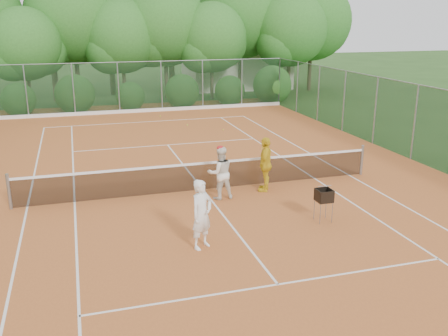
# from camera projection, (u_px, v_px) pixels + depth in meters

# --- Properties ---
(ground) EXTENTS (120.00, 120.00, 0.00)m
(ground) POSITION_uv_depth(u_px,v_px,m) (203.00, 191.00, 16.56)
(ground) COLOR #274A1A
(ground) RESTS_ON ground
(clay_court) EXTENTS (18.00, 36.00, 0.02)m
(clay_court) POSITION_uv_depth(u_px,v_px,m) (203.00, 190.00, 16.56)
(clay_court) COLOR #B7602A
(clay_court) RESTS_ON ground
(club_building) EXTENTS (8.00, 5.00, 3.00)m
(club_building) POSITION_uv_depth(u_px,v_px,m) (236.00, 69.00, 40.61)
(club_building) COLOR beige
(club_building) RESTS_ON ground
(tennis_net) EXTENTS (11.97, 0.10, 1.10)m
(tennis_net) POSITION_uv_depth(u_px,v_px,m) (203.00, 175.00, 16.41)
(tennis_net) COLOR gray
(tennis_net) RESTS_ON clay_court
(player_white) EXTENTS (0.77, 0.71, 1.76)m
(player_white) POSITION_uv_depth(u_px,v_px,m) (202.00, 214.00, 12.18)
(player_white) COLOR white
(player_white) RESTS_ON clay_court
(player_center_grp) EXTENTS (0.84, 0.66, 1.72)m
(player_center_grp) POSITION_uv_depth(u_px,v_px,m) (220.00, 173.00, 15.56)
(player_center_grp) COLOR white
(player_center_grp) RESTS_ON clay_court
(player_yellow) EXTENTS (0.88, 1.14, 1.81)m
(player_yellow) POSITION_uv_depth(u_px,v_px,m) (265.00, 164.00, 16.27)
(player_yellow) COLOR gold
(player_yellow) RESTS_ON clay_court
(ball_hopper) EXTENTS (0.41, 0.41, 0.94)m
(ball_hopper) POSITION_uv_depth(u_px,v_px,m) (324.00, 196.00, 13.82)
(ball_hopper) COLOR gray
(ball_hopper) RESTS_ON clay_court
(stray_ball_a) EXTENTS (0.07, 0.07, 0.07)m
(stray_ball_a) POSITION_uv_depth(u_px,v_px,m) (187.00, 125.00, 26.44)
(stray_ball_a) COLOR #C4E435
(stray_ball_a) RESTS_ON clay_court
(stray_ball_b) EXTENTS (0.07, 0.07, 0.07)m
(stray_ball_b) POSITION_uv_depth(u_px,v_px,m) (160.00, 116.00, 28.82)
(stray_ball_b) COLOR #B8DB33
(stray_ball_b) RESTS_ON clay_court
(stray_ball_c) EXTENTS (0.07, 0.07, 0.07)m
(stray_ball_c) POSITION_uv_depth(u_px,v_px,m) (223.00, 130.00, 25.31)
(stray_ball_c) COLOR yellow
(stray_ball_c) RESTS_ON clay_court
(court_markings) EXTENTS (11.03, 23.83, 0.01)m
(court_markings) POSITION_uv_depth(u_px,v_px,m) (203.00, 190.00, 16.56)
(court_markings) COLOR white
(court_markings) RESTS_ON clay_court
(fence_back) EXTENTS (18.07, 0.07, 3.00)m
(fence_back) POSITION_uv_depth(u_px,v_px,m) (140.00, 87.00, 29.87)
(fence_back) COLOR #19381E
(fence_back) RESTS_ON clay_court
(tropical_treeline) EXTENTS (32.10, 8.49, 15.03)m
(tropical_treeline) POSITION_uv_depth(u_px,v_px,m) (149.00, 24.00, 34.02)
(tropical_treeline) COLOR brown
(tropical_treeline) RESTS_ON ground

